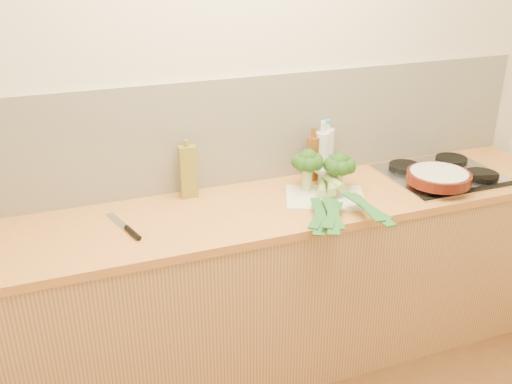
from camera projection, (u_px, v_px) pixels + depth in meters
room_shell at (240, 132)px, 2.79m from camera, size 3.50×3.50×3.50m
counter at (260, 287)px, 2.84m from camera, size 3.20×0.62×0.90m
gas_hob at (443, 173)px, 2.98m from camera, size 0.58×0.50×0.04m
chopping_board at (325, 197)px, 2.72m from camera, size 0.44×0.39×0.01m
broccoli_left at (308, 162)px, 2.74m from camera, size 0.15×0.16×0.21m
broccoli_right at (340, 165)px, 2.75m from camera, size 0.16×0.16×0.19m
leek_front at (321, 194)px, 2.69m from camera, size 0.36×0.61×0.04m
leek_mid at (332, 192)px, 2.67m from camera, size 0.36×0.65×0.04m
leek_back at (342, 188)px, 2.66m from camera, size 0.10×0.68×0.04m
chefs_knife at (129, 230)px, 2.42m from camera, size 0.11×0.31×0.02m
skillet at (439, 177)px, 2.80m from camera, size 0.45×0.31×0.05m
oil_tin at (188, 171)px, 2.69m from camera, size 0.08×0.05×0.29m
glass_bottle at (322, 155)px, 2.91m from camera, size 0.07×0.07×0.31m
amber_bottle at (313, 157)px, 2.90m from camera, size 0.06×0.06×0.28m
water_bottle at (326, 153)px, 2.95m from camera, size 0.08×0.08×0.28m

